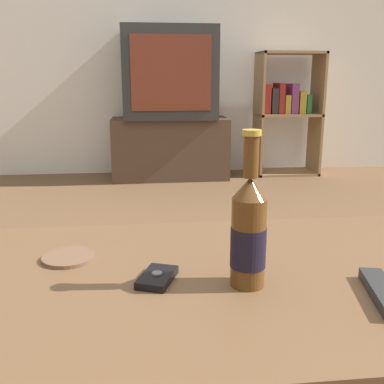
# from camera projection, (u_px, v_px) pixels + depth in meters

# --- Properties ---
(back_wall) EXTENTS (8.00, 0.05, 2.60)m
(back_wall) POSITION_uv_depth(u_px,v_px,m) (147.00, 10.00, 3.55)
(back_wall) COLOR silver
(back_wall) RESTS_ON ground_plane
(coffee_table) EXTENTS (1.25, 0.65, 0.42)m
(coffee_table) POSITION_uv_depth(u_px,v_px,m) (180.00, 305.00, 0.87)
(coffee_table) COLOR brown
(coffee_table) RESTS_ON ground_plane
(tv_stand) EXTENTS (0.90, 0.39, 0.48)m
(tv_stand) POSITION_uv_depth(u_px,v_px,m) (170.00, 148.00, 3.57)
(tv_stand) COLOR #4C3828
(tv_stand) RESTS_ON ground_plane
(television) EXTENTS (0.70, 0.49, 0.68)m
(television) POSITION_uv_depth(u_px,v_px,m) (169.00, 73.00, 3.42)
(television) COLOR #2D2D2D
(television) RESTS_ON tv_stand
(bookshelf) EXTENTS (0.51, 0.30, 0.98)m
(bookshelf) POSITION_uv_depth(u_px,v_px,m) (286.00, 109.00, 3.65)
(bookshelf) COLOR #99754C
(bookshelf) RESTS_ON ground_plane
(beer_bottle) EXTENTS (0.06, 0.06, 0.28)m
(beer_bottle) POSITION_uv_depth(u_px,v_px,m) (249.00, 233.00, 0.79)
(beer_bottle) COLOR #563314
(beer_bottle) RESTS_ON coffee_table
(cell_phone) EXTENTS (0.09, 0.11, 0.02)m
(cell_phone) POSITION_uv_depth(u_px,v_px,m) (157.00, 277.00, 0.83)
(cell_phone) COLOR black
(cell_phone) RESTS_ON coffee_table
(remote_control) EXTENTS (0.07, 0.17, 0.02)m
(remote_control) POSITION_uv_depth(u_px,v_px,m) (383.00, 293.00, 0.77)
(remote_control) COLOR #282828
(remote_control) RESTS_ON coffee_table
(coaster) EXTENTS (0.11, 0.11, 0.01)m
(coaster) POSITION_uv_depth(u_px,v_px,m) (68.00, 257.00, 0.93)
(coaster) COLOR brown
(coaster) RESTS_ON coffee_table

